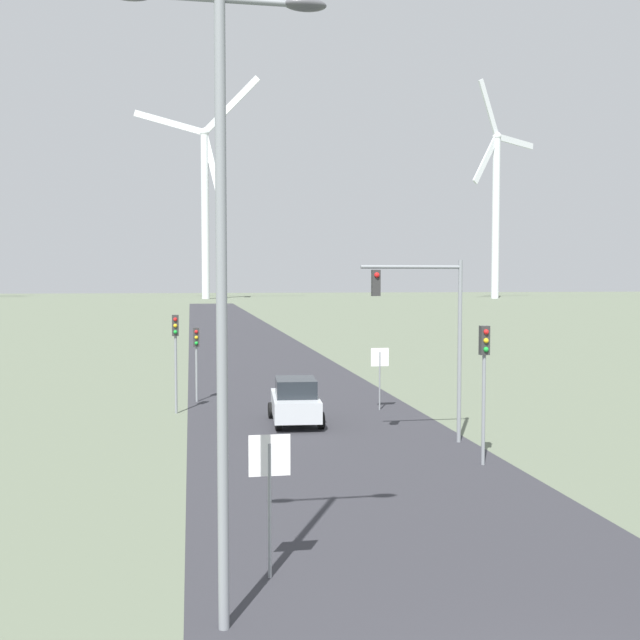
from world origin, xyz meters
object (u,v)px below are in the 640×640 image
wind_turbine_left (205,196)px  wind_turbine_center (496,201)px  traffic_light_post_near_right (484,364)px  streetlamp (221,238)px  traffic_light_mast_overhead (428,316)px  traffic_light_post_mid_left (196,347)px  stop_sign_near (270,478)px  car_approaching (295,401)px  stop_sign_far (380,367)px  traffic_light_post_near_left (176,342)px

wind_turbine_left → wind_turbine_center: 84.30m
traffic_light_post_near_right → wind_turbine_left: 197.62m
streetlamp → wind_turbine_left: (3.96, 205.41, 23.00)m
traffic_light_post_near_right → traffic_light_mast_overhead: bearing=103.5°
traffic_light_post_mid_left → wind_turbine_left: bearing=88.7°
streetlamp → wind_turbine_left: size_ratio=0.16×
stop_sign_near → traffic_light_post_mid_left: traffic_light_post_mid_left is taller
traffic_light_post_near_right → car_approaching: 9.30m
streetlamp → traffic_light_post_near_right: 13.19m
traffic_light_post_mid_left → wind_turbine_center: (87.87, 171.90, 25.92)m
traffic_light_mast_overhead → stop_sign_far: bearing=89.7°
traffic_light_post_near_right → wind_turbine_left: bearing=91.3°
traffic_light_post_near_left → traffic_light_mast_overhead: (8.80, -7.50, 1.39)m
stop_sign_far → streetlamp: bearing=-111.4°
traffic_light_post_near_right → wind_turbine_center: wind_turbine_center is taller
streetlamp → traffic_light_post_near_right: streetlamp is taller
stop_sign_far → wind_turbine_left: size_ratio=0.04×
traffic_light_post_mid_left → car_approaching: (3.84, -6.06, -1.66)m
traffic_light_mast_overhead → wind_turbine_left: 194.24m
traffic_light_post_near_left → traffic_light_mast_overhead: bearing=-40.4°
wind_turbine_left → stop_sign_far: bearing=-88.8°
car_approaching → wind_turbine_left: 190.36m
traffic_light_post_near_right → traffic_light_post_mid_left: bearing=122.4°
stop_sign_near → stop_sign_far: (6.73, 17.67, -0.04)m
streetlamp → car_approaching: bearing=78.2°
stop_sign_near → wind_turbine_left: (2.99, 203.44, 27.48)m
streetlamp → stop_sign_far: (7.70, 19.64, -4.52)m
traffic_light_post_mid_left → car_approaching: 7.36m
traffic_light_mast_overhead → wind_turbine_center: (79.97, 182.34, 24.01)m
streetlamp → wind_turbine_center: wind_turbine_center is taller
traffic_light_post_near_left → traffic_light_mast_overhead: traffic_light_mast_overhead is taller
stop_sign_far → traffic_light_post_near_right: size_ratio=0.63×
stop_sign_far → traffic_light_post_mid_left: 8.75m
traffic_light_mast_overhead → wind_turbine_center: wind_turbine_center is taller
traffic_light_mast_overhead → wind_turbine_left: wind_turbine_left is taller
streetlamp → traffic_light_post_near_left: bearing=93.2°
traffic_light_post_near_right → wind_turbine_center: 203.34m
traffic_light_post_near_right → wind_turbine_left: size_ratio=0.07×
streetlamp → traffic_light_post_near_left: (-1.14, 20.32, -3.35)m
streetlamp → traffic_light_post_mid_left: size_ratio=2.95×
wind_turbine_left → wind_turbine_center: bearing=-7.0°
stop_sign_far → traffic_light_mast_overhead: 7.28m
stop_sign_near → traffic_light_post_mid_left: size_ratio=0.80×
stop_sign_near → car_approaching: (2.63, 15.24, -1.05)m
stop_sign_far → wind_turbine_left: wind_turbine_left is taller
traffic_light_post_near_left → traffic_light_post_mid_left: bearing=73.0°
traffic_light_mast_overhead → car_approaching: traffic_light_mast_overhead is taller
car_approaching → traffic_light_mast_overhead: bearing=-47.2°
stop_sign_near → traffic_light_post_near_left: bearing=96.6°
wind_turbine_center → stop_sign_far: bearing=-114.5°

